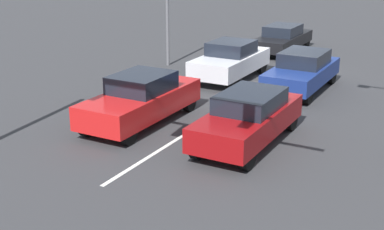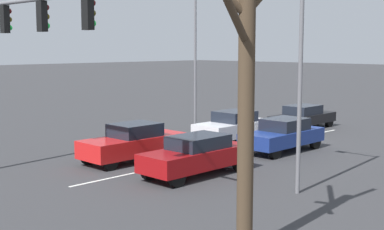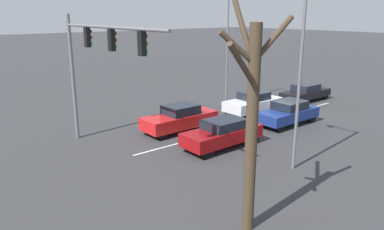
{
  "view_description": "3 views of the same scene",
  "coord_description": "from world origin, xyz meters",
  "px_view_note": "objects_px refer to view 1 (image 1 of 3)",
  "views": [
    {
      "loc": [
        -7.49,
        20.87,
        5.69
      ],
      "look_at": [
        -1.14,
        9.4,
        1.29
      ],
      "focal_mm": 50.0,
      "sensor_mm": 36.0,
      "label": 1
    },
    {
      "loc": [
        -15.56,
        21.59,
        4.79
      ],
      "look_at": [
        -0.68,
        6.47,
        2.08
      ],
      "focal_mm": 50.0,
      "sensor_mm": 36.0,
      "label": 2
    },
    {
      "loc": [
        -15.37,
        20.61,
        6.88
      ],
      "look_at": [
        -1.47,
        9.2,
        1.96
      ],
      "focal_mm": 35.0,
      "sensor_mm": 36.0,
      "label": 3
    }
  ],
  "objects_px": {
    "car_red_midlane_front": "(141,99)",
    "car_silver_midlane_second": "(231,60)",
    "car_maroon_leftlane_front": "(249,117)",
    "car_navy_leftlane_second": "(302,71)",
    "car_black_midlane_third": "(283,38)"
  },
  "relations": [
    {
      "from": "car_navy_leftlane_second",
      "to": "car_black_midlane_third",
      "type": "bearing_deg",
      "value": -64.26
    },
    {
      "from": "car_maroon_leftlane_front",
      "to": "car_silver_midlane_second",
      "type": "height_order",
      "value": "car_silver_midlane_second"
    },
    {
      "from": "car_red_midlane_front",
      "to": "car_navy_leftlane_second",
      "type": "xyz_separation_m",
      "value": [
        -3.3,
        -6.12,
        -0.01
      ]
    },
    {
      "from": "car_red_midlane_front",
      "to": "car_silver_midlane_second",
      "type": "height_order",
      "value": "car_red_midlane_front"
    },
    {
      "from": "car_silver_midlane_second",
      "to": "car_black_midlane_third",
      "type": "xyz_separation_m",
      "value": [
        -0.01,
        -6.27,
        -0.09
      ]
    },
    {
      "from": "car_red_midlane_front",
      "to": "car_navy_leftlane_second",
      "type": "relative_size",
      "value": 1.06
    },
    {
      "from": "car_maroon_leftlane_front",
      "to": "car_red_midlane_front",
      "type": "height_order",
      "value": "car_red_midlane_front"
    },
    {
      "from": "car_maroon_leftlane_front",
      "to": "car_silver_midlane_second",
      "type": "bearing_deg",
      "value": -60.91
    },
    {
      "from": "car_navy_leftlane_second",
      "to": "car_red_midlane_front",
      "type": "bearing_deg",
      "value": 61.69
    },
    {
      "from": "car_red_midlane_front",
      "to": "car_maroon_leftlane_front",
      "type": "bearing_deg",
      "value": 179.77
    },
    {
      "from": "car_navy_leftlane_second",
      "to": "car_black_midlane_third",
      "type": "xyz_separation_m",
      "value": [
        3.14,
        -6.5,
        -0.07
      ]
    },
    {
      "from": "car_red_midlane_front",
      "to": "car_black_midlane_third",
      "type": "distance_m",
      "value": 12.62
    },
    {
      "from": "car_maroon_leftlane_front",
      "to": "car_red_midlane_front",
      "type": "relative_size",
      "value": 0.97
    },
    {
      "from": "car_silver_midlane_second",
      "to": "car_black_midlane_third",
      "type": "relative_size",
      "value": 0.92
    },
    {
      "from": "car_silver_midlane_second",
      "to": "car_black_midlane_third",
      "type": "height_order",
      "value": "car_silver_midlane_second"
    }
  ]
}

